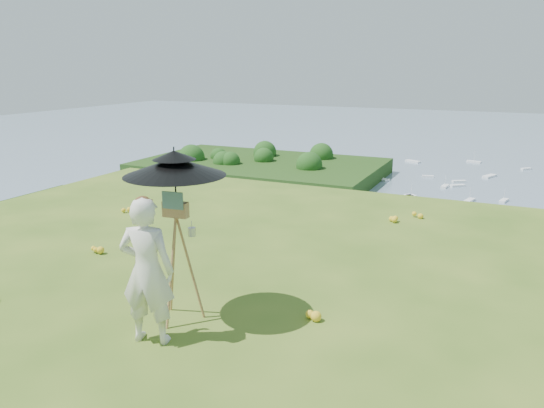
% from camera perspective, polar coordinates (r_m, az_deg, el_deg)
% --- Properties ---
extents(ground, '(14.00, 14.00, 0.00)m').
position_cam_1_polar(ground, '(7.90, -7.99, -8.92)').
color(ground, '#3C631C').
rests_on(ground, ground).
extents(shoreline_tier, '(170.00, 28.00, 8.00)m').
position_cam_1_polar(shoreline_tier, '(90.09, 20.23, -11.95)').
color(shoreline_tier, gray).
rests_on(shoreline_tier, bay_water).
extents(bay_water, '(700.00, 700.00, 0.00)m').
position_cam_1_polar(bay_water, '(248.86, 23.76, 4.95)').
color(bay_water, '#7591A7').
rests_on(bay_water, ground).
extents(peninsula, '(90.00, 60.00, 12.00)m').
position_cam_1_polar(peninsula, '(182.23, -1.23, 4.62)').
color(peninsula, '#19370F').
rests_on(peninsula, bay_water).
extents(slope_trees, '(110.00, 50.00, 6.00)m').
position_cam_1_polar(slope_trees, '(45.06, 17.89, -9.74)').
color(slope_trees, '#204C17').
rests_on(slope_trees, forest_slope).
extents(harbor_town, '(110.00, 22.00, 5.00)m').
position_cam_1_polar(harbor_town, '(87.47, 20.61, -8.13)').
color(harbor_town, silver).
rests_on(harbor_town, shoreline_tier).
extents(moored_boats, '(140.00, 140.00, 0.70)m').
position_cam_1_polar(moored_boats, '(171.84, 18.79, 1.62)').
color(moored_boats, white).
rests_on(moored_boats, bay_water).
extents(wildflowers, '(10.00, 10.50, 0.12)m').
position_cam_1_polar(wildflowers, '(8.07, -7.04, -7.90)').
color(wildflowers, yellow).
rests_on(wildflowers, ground).
extents(painter, '(0.72, 0.57, 1.75)m').
position_cam_1_polar(painter, '(6.26, -13.30, -7.02)').
color(painter, silver).
rests_on(painter, ground).
extents(field_easel, '(0.70, 0.70, 1.69)m').
position_cam_1_polar(field_easel, '(6.73, -10.10, -5.58)').
color(field_easel, '#95633E').
rests_on(field_easel, ground).
extents(sun_umbrella, '(1.44, 1.44, 0.83)m').
position_cam_1_polar(sun_umbrella, '(6.49, -10.37, 2.47)').
color(sun_umbrella, black).
rests_on(sun_umbrella, field_easel).
extents(painter_cap, '(0.24, 0.27, 0.10)m').
position_cam_1_polar(painter_cap, '(6.01, -13.76, 0.32)').
color(painter_cap, '#C76D78').
rests_on(painter_cap, painter).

